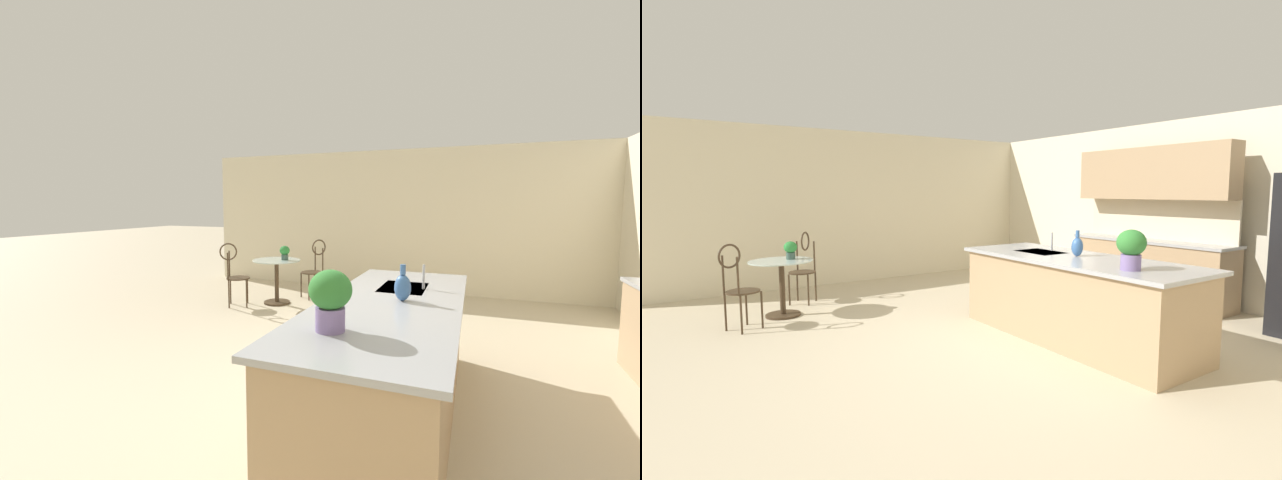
% 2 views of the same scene
% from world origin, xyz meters
% --- Properties ---
extents(ground_plane, '(40.00, 40.00, 0.00)m').
position_xyz_m(ground_plane, '(0.00, 0.00, 0.00)').
color(ground_plane, beige).
extents(wall_back, '(9.00, 0.12, 2.70)m').
position_xyz_m(wall_back, '(0.00, 3.66, 1.35)').
color(wall_back, beige).
rests_on(wall_back, ground).
extents(wall_left_window, '(0.12, 7.80, 2.70)m').
position_xyz_m(wall_left_window, '(-4.26, 0.00, 1.35)').
color(wall_left_window, beige).
rests_on(wall_left_window, ground).
extents(kitchen_island, '(2.80, 1.06, 0.92)m').
position_xyz_m(kitchen_island, '(0.30, 0.85, 0.46)').
color(kitchen_island, tan).
rests_on(kitchen_island, ground).
extents(back_counter_run, '(2.44, 0.64, 1.52)m').
position_xyz_m(back_counter_run, '(-0.40, 3.21, 0.49)').
color(back_counter_run, tan).
rests_on(back_counter_run, ground).
extents(upper_cabinet_run, '(2.40, 0.36, 0.76)m').
position_xyz_m(upper_cabinet_run, '(-0.40, 3.18, 1.90)').
color(upper_cabinet_run, tan).
rests_on(upper_cabinet_run, back_counter_run).
extents(bistro_table, '(0.80, 0.80, 0.74)m').
position_xyz_m(bistro_table, '(-2.47, -1.63, 0.45)').
color(bistro_table, '#3D2D1E').
rests_on(bistro_table, ground).
extents(chair_near_window, '(0.53, 0.53, 1.04)m').
position_xyz_m(chair_near_window, '(-3.09, -1.20, 0.57)').
color(chair_near_window, '#3D2D1E').
rests_on(chair_near_window, ground).
extents(chair_by_island, '(0.52, 0.52, 1.04)m').
position_xyz_m(chair_by_island, '(-2.08, -2.20, 0.57)').
color(chair_by_island, '#3D2D1E').
rests_on(chair_by_island, ground).
extents(sink_faucet, '(0.02, 0.02, 0.22)m').
position_xyz_m(sink_faucet, '(-0.25, 1.03, 1.03)').
color(sink_faucet, '#B2B5BA').
rests_on(sink_faucet, kitchen_island).
extents(potted_plant_on_table, '(0.17, 0.17, 0.24)m').
position_xyz_m(potted_plant_on_table, '(-2.52, -1.50, 0.88)').
color(potted_plant_on_table, '#385147').
rests_on(potted_plant_on_table, bistro_table).
extents(potted_plant_counter_far, '(0.26, 0.26, 0.37)m').
position_xyz_m(potted_plant_counter_far, '(1.15, 0.65, 1.13)').
color(potted_plant_counter_far, '#7A669E').
rests_on(potted_plant_counter_far, kitchen_island).
extents(vase_on_counter, '(0.13, 0.13, 0.29)m').
position_xyz_m(vase_on_counter, '(0.25, 0.93, 1.03)').
color(vase_on_counter, '#386099').
rests_on(vase_on_counter, kitchen_island).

